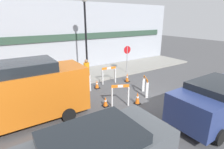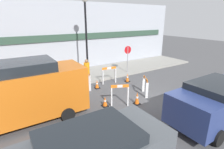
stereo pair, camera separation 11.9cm
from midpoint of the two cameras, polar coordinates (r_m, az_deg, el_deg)
The scene contains 17 objects.
ground_plane at distance 9.57m, azimuth 14.79°, elevation -8.95°, with size 60.00×60.00×0.00m, color #4C4C4F.
sidewalk_slab at distance 14.11m, azimuth -4.15°, elevation 0.74°, with size 18.00×3.48×0.14m.
storefront_facade at distance 15.17m, azimuth -7.82°, elevation 12.18°, with size 18.00×0.22×5.50m.
streetlamp_post at distance 12.17m, azimuth -8.94°, elevation 15.04°, with size 0.44×0.44×5.51m.
stop_sign at distance 13.65m, azimuth 4.71°, elevation 6.45°, with size 0.60×0.06×2.07m.
barricade_0 at distance 10.25m, azimuth -8.06°, elevation -2.99°, with size 0.57×0.66×1.14m.
barricade_1 at distance 8.71m, azimuth 2.31°, elevation -6.58°, with size 0.86×0.49×1.15m.
barricade_2 at distance 10.18m, azimuth 10.48°, elevation -3.44°, with size 0.59×0.88×1.04m.
barricade_3 at distance 11.71m, azimuth -1.30°, elevation 0.02°, with size 0.99×0.30×1.14m.
traffic_cone_0 at distance 11.03m, azimuth -5.25°, elevation -3.23°, with size 0.30×0.30×0.55m.
traffic_cone_1 at distance 9.11m, azimuth 7.94°, elevation -7.67°, with size 0.30×0.30×0.66m.
traffic_cone_2 at distance 8.83m, azimuth -2.54°, elevation -8.88°, with size 0.30×0.30×0.52m.
traffic_cone_3 at distance 12.14m, azimuth 4.70°, elevation -1.05°, with size 0.30×0.30×0.61m.
person_worker at distance 11.25m, azimuth -8.56°, elevation 0.83°, with size 0.48×0.48×1.78m.
person_pedestrian at distance 11.30m, azimuth -30.59°, elevation -1.32°, with size 0.42×0.42×1.60m.
parked_car_1 at distance 8.52m, azimuth 30.67°, elevation -7.01°, with size 4.42×2.01×1.77m.
work_van at distance 7.98m, azimuth -28.85°, elevation -5.05°, with size 5.44×2.09×2.62m.
Camera 1 is at (-6.59, -5.52, 4.23)m, focal length 28.00 mm.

